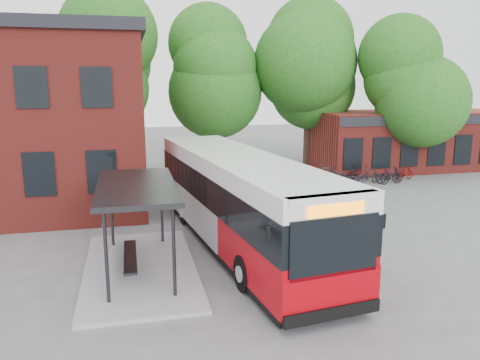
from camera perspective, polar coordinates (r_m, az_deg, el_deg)
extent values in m
plane|color=#5E5E60|center=(17.38, 3.00, -8.35)|extent=(100.00, 100.00, 0.00)
imported|color=black|center=(28.18, 12.52, 0.21)|extent=(1.81, 0.72, 0.93)
imported|color=#23222B|center=(28.93, 10.32, 0.78)|extent=(1.93, 1.01, 1.12)
imported|color=black|center=(29.67, 13.07, 0.71)|extent=(1.75, 0.81, 0.89)
imported|color=black|center=(29.36, 15.48, 0.47)|extent=(1.49, 0.46, 0.89)
imported|color=#4F0706|center=(30.66, 14.34, 0.96)|extent=(1.70, 0.95, 0.85)
imported|color=black|center=(29.56, 17.78, 0.55)|extent=(1.74, 0.57, 1.03)
imported|color=black|center=(29.57, 18.02, 0.42)|extent=(1.82, 1.01, 0.91)
imported|color=#600B05|center=(30.94, 19.50, 0.82)|extent=(1.59, 0.96, 0.92)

